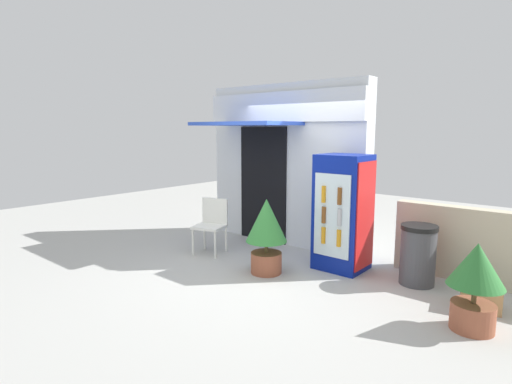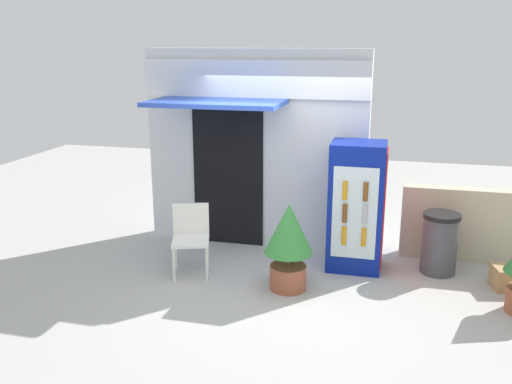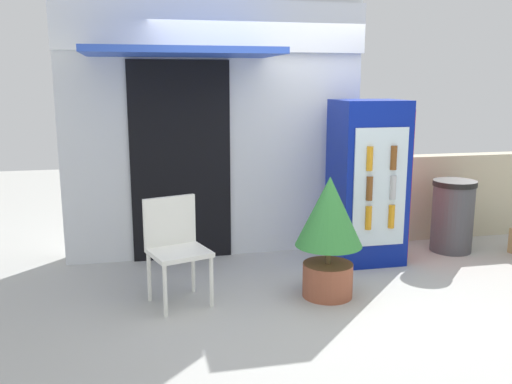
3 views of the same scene
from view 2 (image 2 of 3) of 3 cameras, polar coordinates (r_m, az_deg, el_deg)
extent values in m
plane|color=#B2B2AD|center=(7.00, 1.66, -9.59)|extent=(16.00, 16.00, 0.00)
cube|color=silver|center=(8.05, 0.03, 4.50)|extent=(3.23, 0.31, 2.87)
cube|color=white|center=(7.73, -0.32, 11.70)|extent=(3.23, 0.08, 0.52)
cube|color=blue|center=(7.41, -4.18, 9.26)|extent=(1.79, 1.03, 0.06)
cube|color=black|center=(8.07, -2.93, 1.78)|extent=(1.05, 0.03, 2.12)
cube|color=navy|center=(7.34, 10.40, -1.47)|extent=(0.70, 0.62, 1.71)
cube|color=silver|center=(7.03, 10.21, -2.21)|extent=(0.56, 0.02, 1.20)
cube|color=red|center=(7.33, 13.21, -1.66)|extent=(0.02, 0.56, 1.54)
cylinder|color=orange|center=(7.12, 9.15, -4.49)|extent=(0.06, 0.06, 0.24)
cylinder|color=orange|center=(7.10, 11.15, -4.63)|extent=(0.06, 0.06, 0.24)
cylinder|color=brown|center=(7.02, 9.23, -2.19)|extent=(0.06, 0.06, 0.24)
cylinder|color=#B2B2B7|center=(7.01, 11.28, -2.33)|extent=(0.06, 0.06, 0.24)
cylinder|color=orange|center=(6.94, 9.24, 0.18)|extent=(0.06, 0.06, 0.24)
cylinder|color=brown|center=(6.93, 11.34, 0.04)|extent=(0.06, 0.06, 0.24)
cylinder|color=white|center=(7.08, -8.54, -7.50)|extent=(0.04, 0.04, 0.44)
cylinder|color=white|center=(7.05, -5.13, -7.47)|extent=(0.04, 0.04, 0.44)
cylinder|color=white|center=(7.44, -8.29, -6.33)|extent=(0.04, 0.04, 0.44)
cylinder|color=white|center=(7.41, -5.05, -6.30)|extent=(0.04, 0.04, 0.44)
cube|color=white|center=(7.15, -6.82, -5.10)|extent=(0.58, 0.56, 0.04)
cube|color=white|center=(7.27, -6.79, -2.80)|extent=(0.46, 0.18, 0.43)
cylinder|color=#995138|center=(6.84, 3.35, -8.82)|extent=(0.45, 0.45, 0.30)
cylinder|color=brown|center=(6.74, 3.38, -6.98)|extent=(0.05, 0.05, 0.17)
cone|color=#388C3D|center=(6.60, 3.44, -3.82)|extent=(0.59, 0.59, 0.62)
cylinder|color=#47474C|center=(7.59, 18.55, -5.29)|extent=(0.45, 0.45, 0.75)
cylinder|color=black|center=(7.46, 18.81, -2.36)|extent=(0.48, 0.48, 0.06)
cube|color=beige|center=(8.20, 24.10, -3.34)|extent=(2.63, 0.22, 1.02)
cube|color=tan|center=(7.52, 24.99, -8.11)|extent=(0.48, 0.41, 0.28)
camera|label=1|loc=(3.08, 66.44, -10.82)|focal=28.73mm
camera|label=3|loc=(3.42, -41.65, -6.54)|focal=38.44mm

